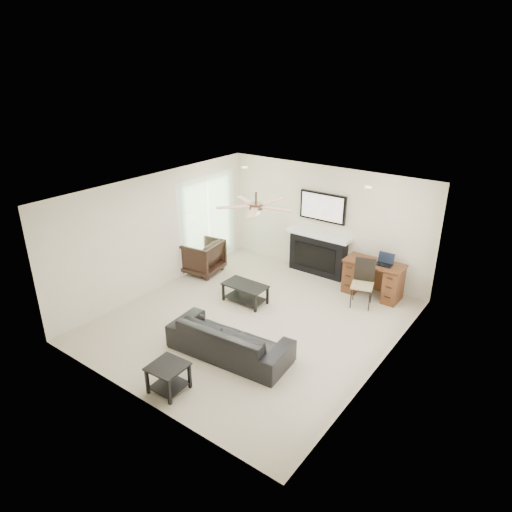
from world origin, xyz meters
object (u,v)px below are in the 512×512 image
Objects in this scene: desk at (373,279)px; sofa at (229,339)px; coffee_table at (245,293)px; fireplace_unit at (319,235)px; armchair at (202,257)px.

sofa is at bearing -107.34° from desk.
fireplace_unit is (0.49, 2.09, 0.75)m from coffee_table.
sofa is 1.84m from coffee_table.
coffee_table is at bearing -103.25° from fireplace_unit.
coffee_table is (-0.90, 1.60, -0.11)m from sofa.
coffee_table is 0.74× the size of desk.
fireplace_unit reaches higher than coffee_table.
desk is at bearing 42.88° from coffee_table.
coffee_table is 0.47× the size of fireplace_unit.
desk is (1.07, 3.43, 0.07)m from sofa.
armchair reaches higher than coffee_table.
armchair is 1.80m from coffee_table.
armchair is 0.45× the size of fireplace_unit.
sofa is 3.37m from armchair.
armchair is 3.89m from desk.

